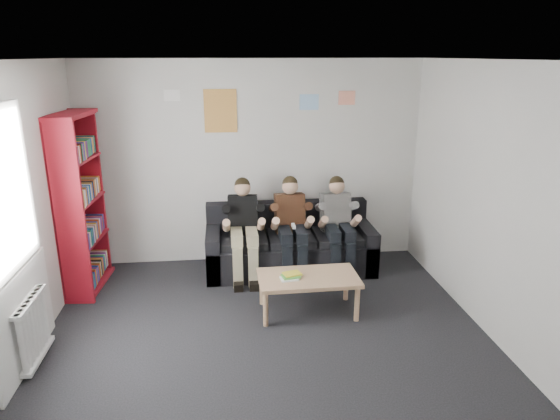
% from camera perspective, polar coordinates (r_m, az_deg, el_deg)
% --- Properties ---
extents(room_shell, '(5.00, 5.00, 5.00)m').
position_cam_1_polar(room_shell, '(4.29, -1.17, -1.60)').
color(room_shell, black).
rests_on(room_shell, ground).
extents(sofa, '(2.18, 0.89, 0.84)m').
position_cam_1_polar(sofa, '(6.64, 1.08, -4.20)').
color(sofa, black).
rests_on(sofa, ground).
extents(bookshelf, '(0.32, 0.96, 2.12)m').
position_cam_1_polar(bookshelf, '(6.33, -21.73, 0.68)').
color(bookshelf, maroon).
rests_on(bookshelf, ground).
extents(coffee_table, '(1.09, 0.60, 0.44)m').
position_cam_1_polar(coffee_table, '(5.51, 3.25, -8.05)').
color(coffee_table, tan).
rests_on(coffee_table, ground).
extents(game_cases, '(0.23, 0.20, 0.04)m').
position_cam_1_polar(game_cases, '(5.42, 1.23, -7.57)').
color(game_cases, white).
rests_on(game_cases, coffee_table).
extents(person_left, '(0.38, 0.81, 1.27)m').
position_cam_1_polar(person_left, '(6.29, -4.16, -2.24)').
color(person_left, black).
rests_on(person_left, sofa).
extents(person_middle, '(0.38, 0.81, 1.27)m').
position_cam_1_polar(person_middle, '(6.34, 1.33, -2.03)').
color(person_middle, '#522E1B').
rests_on(person_middle, sofa).
extents(person_right, '(0.37, 0.79, 1.25)m').
position_cam_1_polar(person_right, '(6.45, 6.68, -1.87)').
color(person_right, silver).
rests_on(person_right, sofa).
extents(radiator, '(0.10, 0.64, 0.60)m').
position_cam_1_polar(radiator, '(5.18, -26.32, -12.11)').
color(radiator, white).
rests_on(radiator, ground).
extents(window, '(0.05, 1.30, 2.36)m').
position_cam_1_polar(window, '(4.93, -28.17, -5.13)').
color(window, white).
rests_on(window, room_shell).
extents(poster_large, '(0.42, 0.01, 0.55)m').
position_cam_1_polar(poster_large, '(6.56, -6.82, 11.17)').
color(poster_large, gold).
rests_on(poster_large, room_shell).
extents(poster_blue, '(0.25, 0.01, 0.20)m').
position_cam_1_polar(poster_blue, '(6.65, 3.34, 12.21)').
color(poster_blue, '#46A0F1').
rests_on(poster_blue, room_shell).
extents(poster_pink, '(0.22, 0.01, 0.18)m').
position_cam_1_polar(poster_pink, '(6.75, 7.64, 12.59)').
color(poster_pink, '#C63D8E').
rests_on(poster_pink, room_shell).
extents(poster_sign, '(0.20, 0.01, 0.14)m').
position_cam_1_polar(poster_sign, '(6.58, -12.24, 12.67)').
color(poster_sign, white).
rests_on(poster_sign, room_shell).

